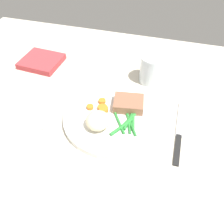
# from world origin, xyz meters

# --- Properties ---
(dining_table) EXTENTS (1.20, 0.90, 0.02)m
(dining_table) POSITION_xyz_m (0.00, 0.00, 0.01)
(dining_table) COLOR beige
(dining_table) RESTS_ON ground
(dinner_plate) EXTENTS (0.26, 0.26, 0.02)m
(dinner_plate) POSITION_xyz_m (0.04, -0.01, 0.03)
(dinner_plate) COLOR white
(dinner_plate) RESTS_ON dining_table
(meat_portion) EXTENTS (0.09, 0.07, 0.02)m
(meat_portion) POSITION_xyz_m (0.07, 0.03, 0.05)
(meat_portion) COLOR #936047
(meat_portion) RESTS_ON dinner_plate
(mashed_potatoes) EXTENTS (0.06, 0.06, 0.04)m
(mashed_potatoes) POSITION_xyz_m (0.02, -0.06, 0.06)
(mashed_potatoes) COLOR beige
(mashed_potatoes) RESTS_ON dinner_plate
(carrot_slices) EXTENTS (0.06, 0.05, 0.01)m
(carrot_slices) POSITION_xyz_m (0.00, 0.00, 0.04)
(carrot_slices) COLOR orange
(carrot_slices) RESTS_ON dinner_plate
(green_beans) EXTENTS (0.08, 0.10, 0.01)m
(green_beans) POSITION_xyz_m (0.08, -0.03, 0.04)
(green_beans) COLOR #2D8C38
(green_beans) RESTS_ON dinner_plate
(fork) EXTENTS (0.01, 0.17, 0.00)m
(fork) POSITION_xyz_m (-0.13, -0.02, 0.02)
(fork) COLOR silver
(fork) RESTS_ON dining_table
(knife) EXTENTS (0.02, 0.20, 0.01)m
(knife) POSITION_xyz_m (0.21, -0.02, 0.02)
(knife) COLOR black
(knife) RESTS_ON dining_table
(water_glass) EXTENTS (0.07, 0.07, 0.09)m
(water_glass) POSITION_xyz_m (0.11, 0.18, 0.06)
(water_glass) COLOR silver
(water_glass) RESTS_ON dining_table
(napkin) EXTENTS (0.13, 0.12, 0.02)m
(napkin) POSITION_xyz_m (-0.26, 0.17, 0.03)
(napkin) COLOR #B2383D
(napkin) RESTS_ON dining_table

